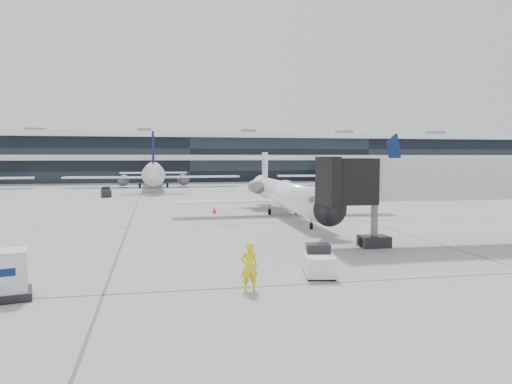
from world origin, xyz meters
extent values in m
plane|color=gray|center=(0.00, 0.00, 0.00)|extent=(220.00, 220.00, 0.00)
cube|color=black|center=(0.00, 82.00, 5.00)|extent=(170.00, 22.00, 10.00)
cylinder|color=white|center=(4.31, 4.45, 2.03)|extent=(3.18, 21.29, 2.39)
cone|color=black|center=(3.87, -7.39, 2.03)|extent=(2.48, 2.56, 2.39)
cone|color=white|center=(4.76, 16.46, 2.30)|extent=(2.37, 2.91, 2.27)
cube|color=white|center=(-1.40, 5.54, 1.41)|extent=(9.79, 2.61, 0.19)
cube|color=white|center=(10.09, 5.11, 1.41)|extent=(9.92, 3.33, 0.19)
cylinder|color=slate|center=(2.82, 11.76, 2.39)|extent=(1.44, 3.05, 1.33)
cylinder|color=slate|center=(6.35, 11.62, 2.39)|extent=(1.44, 3.05, 1.33)
cube|color=white|center=(4.74, 15.93, 4.16)|extent=(0.33, 2.31, 3.98)
cube|color=white|center=(4.75, 16.28, 5.57)|extent=(6.41, 1.65, 0.14)
cylinder|color=black|center=(4.00, -3.95, 0.25)|extent=(0.18, 0.50, 0.50)
cylinder|color=black|center=(3.05, 6.26, 0.28)|extent=(0.23, 0.57, 0.57)
cylinder|color=black|center=(5.70, 6.16, 0.28)|extent=(0.23, 0.57, 0.57)
cube|color=#B1B4B6|center=(10.91, -12.17, 4.24)|extent=(13.88, 3.15, 2.56)
cube|color=black|center=(3.82, -11.97, 4.14)|extent=(2.65, 3.23, 2.76)
cylinder|color=slate|center=(5.49, -12.01, 1.38)|extent=(0.43, 0.43, 2.76)
cube|color=black|center=(5.49, -12.01, 0.35)|extent=(1.81, 1.43, 0.69)
imported|color=yellow|center=(-4.07, -20.56, 1.02)|extent=(0.78, 0.54, 2.04)
cube|color=white|center=(-0.35, -18.65, 0.56)|extent=(1.75, 2.47, 0.92)
cube|color=black|center=(-0.25, -18.15, 1.18)|extent=(1.28, 1.12, 0.51)
cylinder|color=black|center=(-0.74, -17.74, 0.23)|extent=(0.27, 0.48, 0.45)
cylinder|color=black|center=(0.36, -17.96, 0.23)|extent=(0.27, 0.48, 0.45)
cylinder|color=black|center=(-1.07, -19.34, 0.23)|extent=(0.27, 0.48, 0.45)
cylinder|color=black|center=(0.04, -19.56, 0.23)|extent=(0.27, 0.48, 0.45)
cube|color=black|center=(-13.90, -19.87, 0.18)|extent=(2.64, 2.19, 0.28)
cone|color=red|center=(-2.08, 8.43, 0.32)|extent=(0.41, 0.41, 0.64)
cube|color=red|center=(-2.08, 8.43, 0.02)|extent=(0.53, 0.53, 0.03)
cube|color=black|center=(-14.55, 31.90, 0.56)|extent=(1.69, 2.43, 0.91)
cube|color=black|center=(-14.64, 32.40, 1.17)|extent=(1.26, 1.09, 0.51)
cylinder|color=black|center=(-15.24, 32.60, 0.22)|extent=(0.26, 0.47, 0.45)
cylinder|color=black|center=(-14.14, 32.79, 0.22)|extent=(0.26, 0.47, 0.45)
cylinder|color=black|center=(-14.96, 31.00, 0.22)|extent=(0.26, 0.47, 0.45)
cylinder|color=black|center=(-13.86, 31.19, 0.22)|extent=(0.26, 0.47, 0.45)
camera|label=1|loc=(-7.90, -40.71, 5.58)|focal=35.00mm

